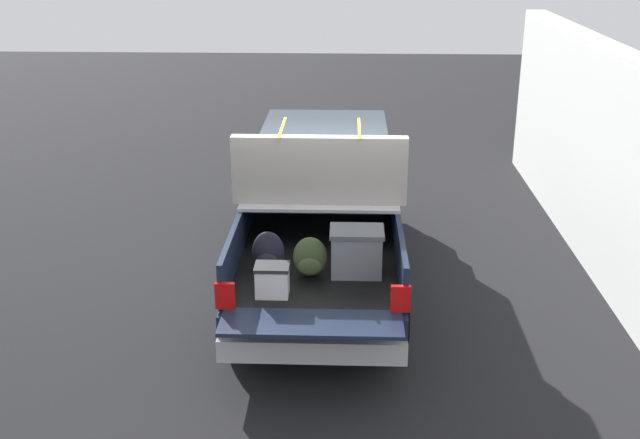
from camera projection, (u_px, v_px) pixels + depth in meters
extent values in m
plane|color=black|center=(322.00, 280.00, 10.64)|extent=(40.00, 40.00, 0.00)
cube|color=#162138|center=(322.00, 238.00, 10.42)|extent=(5.50, 1.92, 0.47)
cube|color=black|center=(318.00, 256.00, 9.21)|extent=(2.80, 1.80, 0.04)
cube|color=#162138|center=(239.00, 236.00, 9.16)|extent=(2.80, 0.06, 0.50)
cube|color=#162138|center=(398.00, 239.00, 9.10)|extent=(2.80, 0.06, 0.50)
cube|color=#162138|center=(322.00, 199.00, 10.41)|extent=(0.06, 1.80, 0.50)
cube|color=#162138|center=(311.00, 324.00, 7.64)|extent=(0.55, 1.80, 0.04)
cube|color=#B2B2B7|center=(321.00, 194.00, 9.76)|extent=(1.25, 1.92, 0.04)
cube|color=#162138|center=(325.00, 173.00, 11.51)|extent=(2.30, 1.92, 0.50)
cube|color=#2D3842|center=(325.00, 142.00, 11.24)|extent=(1.94, 1.76, 0.50)
cube|color=#162138|center=(328.00, 152.00, 12.80)|extent=(0.40, 1.82, 0.38)
cube|color=#B2B2B7|center=(312.00, 348.00, 7.92)|extent=(0.24, 1.92, 0.24)
cube|color=red|center=(225.00, 296.00, 7.86)|extent=(0.06, 0.20, 0.28)
cube|color=red|center=(401.00, 299.00, 7.79)|extent=(0.06, 0.20, 0.28)
cylinder|color=black|center=(269.00, 207.00, 12.16)|extent=(0.81, 0.30, 0.81)
cylinder|color=black|center=(382.00, 209.00, 12.10)|extent=(0.81, 0.30, 0.81)
cylinder|color=black|center=(239.00, 311.00, 8.89)|extent=(0.81, 0.30, 0.81)
cylinder|color=black|center=(394.00, 314.00, 8.83)|extent=(0.81, 0.30, 0.81)
cube|color=slate|center=(357.00, 254.00, 8.61)|extent=(0.40, 0.55, 0.47)
cube|color=#505359|center=(357.00, 232.00, 8.52)|extent=(0.44, 0.59, 0.05)
ellipsoid|color=#384728|center=(310.00, 257.00, 8.56)|extent=(0.20, 0.37, 0.45)
ellipsoid|color=#384728|center=(310.00, 267.00, 8.48)|extent=(0.09, 0.26, 0.20)
ellipsoid|color=black|center=(268.00, 252.00, 8.64)|extent=(0.20, 0.36, 0.48)
ellipsoid|color=black|center=(267.00, 262.00, 8.57)|extent=(0.09, 0.25, 0.21)
cube|color=white|center=(272.00, 282.00, 8.14)|extent=(0.26, 0.34, 0.30)
cube|color=#262628|center=(272.00, 267.00, 8.08)|extent=(0.28, 0.36, 0.04)
cube|color=#9E9993|center=(321.00, 177.00, 9.68)|extent=(0.91, 2.08, 0.42)
cube|color=#9E9993|center=(319.00, 153.00, 9.18)|extent=(0.16, 2.08, 0.40)
cube|color=#9E9993|center=(245.00, 150.00, 9.64)|extent=(0.67, 0.20, 0.22)
cube|color=#9E9993|center=(397.00, 151.00, 9.58)|extent=(0.67, 0.20, 0.22)
cube|color=yellow|center=(282.00, 127.00, 9.47)|extent=(1.01, 0.03, 0.02)
cube|color=yellow|center=(359.00, 128.00, 9.44)|extent=(1.01, 0.03, 0.02)
cube|color=white|center=(618.00, 172.00, 10.16)|extent=(11.09, 0.36, 3.02)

